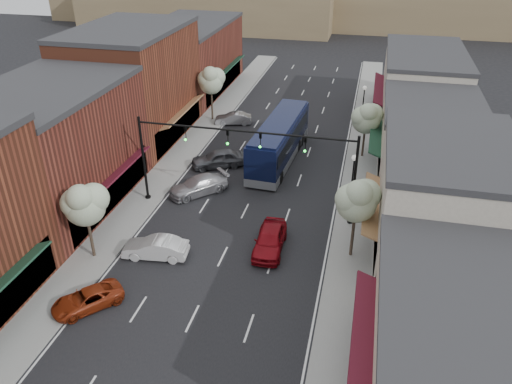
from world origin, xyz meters
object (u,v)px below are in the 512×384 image
Objects in this scene: parked_car_a at (87,299)px; signal_mast_left at (171,149)px; coach_bus at (279,140)px; red_hatchback at (270,239)px; signal_mast_right at (322,164)px; tree_left_far at (211,80)px; tree_right_near at (357,199)px; lamp_post_far at (364,99)px; lamp_post_near at (353,173)px; parked_car_d at (218,158)px; parked_car_c at (199,185)px; parked_car_e at (233,119)px; tree_left_near at (84,203)px; parked_car_b at (155,248)px; tree_right_far at (367,117)px.

signal_mast_left is at bearing 129.05° from parked_car_a.
red_hatchback is (2.09, -14.10, -1.19)m from coach_bus.
signal_mast_right is 22.68m from tree_left_far.
tree_right_near is (13.97, -4.05, -0.17)m from signal_mast_left.
lamp_post_far is at bearing 108.39° from parked_car_a.
signal_mast_right is 11.24m from signal_mast_left.
lamp_post_near is 0.93× the size of parked_car_d.
coach_bus is 2.57× the size of parked_car_c.
parked_car_d is at bearing 133.12° from parked_car_c.
coach_bus is 10.23m from parked_car_e.
parked_car_a is (-14.55, -8.41, -3.89)m from tree_right_near.
coach_bus is (9.05, -8.31, -2.60)m from tree_left_far.
lamp_post_near reaches higher than coach_bus.
signal_mast_right is 1.00× the size of signal_mast_left.
tree_left_near is 1.28× the size of lamp_post_near.
tree_right_near is 15.82m from coach_bus.
lamp_post_far is (2.18, 20.00, -1.62)m from signal_mast_right.
signal_mast_right is at bearing -131.05° from lamp_post_near.
parked_car_b is (3.94, -24.96, -3.89)m from tree_left_far.
signal_mast_right reaches higher than tree_left_near.
coach_bus is 17.46m from parked_car_b.
parked_car_c is (-7.25, 6.35, -0.09)m from red_hatchback.
parked_car_b is (1.31, -7.02, -3.91)m from signal_mast_left.
tree_left_near is 1.28× the size of lamp_post_far.
coach_bus is at bearing 62.90° from tree_left_near.
tree_right_far is at bearing 90.00° from tree_right_near.
lamp_post_far is (16.05, 2.06, -1.60)m from tree_left_far.
tree_left_near is at bearing 156.69° from parked_car_a.
signal_mast_right is at bearing 123.91° from tree_right_near.
coach_bus is 2.95× the size of parked_car_b.
signal_mast_right reaches higher than lamp_post_near.
tree_right_far reaches higher than parked_car_a.
parked_car_c is (1.26, 1.88, -3.90)m from signal_mast_left.
parked_car_b is (-7.20, -2.55, -0.10)m from red_hatchback.
tree_left_far is at bearing 98.35° from signal_mast_left.
lamp_post_near is 0.35× the size of coach_bus.
signal_mast_right reaches higher than tree_left_far.
tree_left_near is 0.93× the size of tree_left_far.
tree_right_near is at bearing -52.96° from tree_left_far.
lamp_post_near is 1.03× the size of parked_car_b.
parked_car_b is (-12.66, -2.96, -3.74)m from tree_right_near.
parked_car_d is at bearing -6.65° from parked_car_e.
signal_mast_right reaches higher than parked_car_e.
tree_right_far is 25.99m from tree_left_near.
tree_left_far is at bearing 147.92° from parked_car_c.
tree_right_near is 1.25× the size of red_hatchback.
signal_mast_left is 8.14m from parked_car_b.
parked_car_e is at bearing 158.91° from tree_right_far.
signal_mast_left is 2.03× the size of parked_car_a.
lamp_post_near is (-0.55, -9.44, -0.99)m from tree_right_far.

